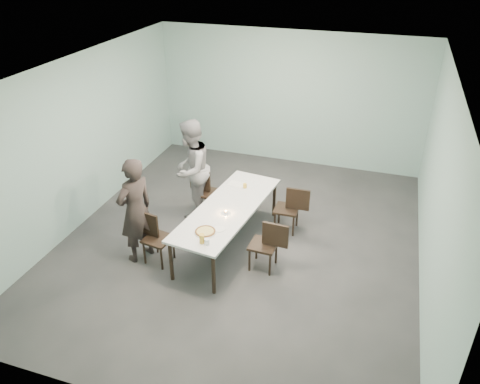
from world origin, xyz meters
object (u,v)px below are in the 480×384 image
(chair_far_right, at_px, (291,206))
(beer_glass, at_px, (202,239))
(chair_far_left, at_px, (206,189))
(chair_near_right, at_px, (268,242))
(chair_near_left, at_px, (154,234))
(pizza, at_px, (205,231))
(tealight, at_px, (226,212))
(side_plate, at_px, (219,229))
(amber_tumbler, at_px, (245,186))
(table, at_px, (228,210))
(diner_far, at_px, (191,169))
(water_tumbler, at_px, (207,241))
(diner_near, at_px, (136,210))

(chair_far_right, bearing_deg, beer_glass, 62.19)
(chair_far_left, bearing_deg, chair_near_right, -34.91)
(chair_near_left, bearing_deg, pizza, 7.32)
(chair_near_right, relative_size, tealight, 15.54)
(chair_near_left, relative_size, side_plate, 4.83)
(side_plate, height_order, amber_tumbler, amber_tumbler)
(chair_far_right, bearing_deg, table, 38.80)
(chair_far_left, xyz_separation_m, diner_far, (-0.23, -0.10, 0.44))
(chair_near_right, height_order, pizza, chair_near_right)
(chair_near_left, xyz_separation_m, tealight, (1.04, 0.59, 0.27))
(beer_glass, distance_m, water_tumbler, 0.09)
(diner_near, distance_m, side_plate, 1.38)
(chair_near_left, xyz_separation_m, pizza, (0.92, -0.03, 0.27))
(table, bearing_deg, water_tumbler, -86.77)
(table, distance_m, chair_far_right, 1.22)
(chair_near_right, distance_m, diner_near, 2.17)
(chair_near_left, height_order, chair_near_right, same)
(beer_glass, xyz_separation_m, water_tumbler, (0.08, -0.00, -0.03))
(chair_far_right, distance_m, beer_glass, 2.10)
(beer_glass, bearing_deg, amber_tumbler, 87.17)
(table, distance_m, diner_near, 1.51)
(diner_far, relative_size, pizza, 5.53)
(tealight, bearing_deg, water_tumbler, -88.46)
(diner_near, xyz_separation_m, tealight, (1.31, 0.59, -0.13))
(tealight, bearing_deg, diner_near, -155.69)
(chair_near_left, xyz_separation_m, amber_tumbler, (1.07, 1.52, 0.29))
(chair_near_right, height_order, diner_near, diner_near)
(chair_far_right, distance_m, water_tumbler, 2.06)
(side_plate, height_order, water_tumbler, water_tumbler)
(chair_far_left, xyz_separation_m, amber_tumbler, (0.83, -0.15, 0.29))
(chair_near_left, bearing_deg, amber_tumbler, 64.22)
(diner_near, bearing_deg, side_plate, 118.20)
(chair_near_right, bearing_deg, water_tumbler, 43.52)
(beer_glass, bearing_deg, table, 88.94)
(side_plate, relative_size, beer_glass, 1.20)
(chair_near_right, bearing_deg, beer_glass, 40.57)
(table, bearing_deg, beer_glass, -91.06)
(chair_near_left, height_order, beer_glass, beer_glass)
(table, xyz_separation_m, chair_near_left, (-1.00, -0.78, -0.19))
(chair_near_right, height_order, amber_tumbler, chair_near_right)
(pizza, bearing_deg, chair_near_right, 23.26)
(side_plate, bearing_deg, chair_near_left, -173.96)
(chair_near_left, distance_m, diner_near, 0.49)
(diner_far, relative_size, amber_tumbler, 23.51)
(pizza, xyz_separation_m, beer_glass, (0.06, -0.27, 0.06))
(chair_far_left, bearing_deg, diner_far, -152.08)
(diner_far, relative_size, water_tumbler, 20.89)
(table, xyz_separation_m, pizza, (-0.08, -0.81, 0.08))
(chair_near_left, height_order, diner_far, diner_far)
(diner_near, xyz_separation_m, diner_far, (0.28, 1.57, 0.04))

